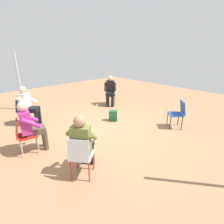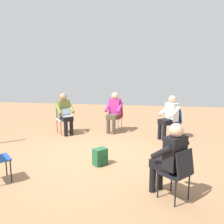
% 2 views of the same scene
% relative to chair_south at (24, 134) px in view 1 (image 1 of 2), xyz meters
% --- Properties ---
extents(ground_plane, '(14.42, 14.42, 0.00)m').
position_rel_chair_south_xyz_m(ground_plane, '(0.24, 2.24, -0.50)').
color(ground_plane, '#99704C').
extents(chair_south, '(0.48, 0.51, 0.85)m').
position_rel_chair_south_xyz_m(chair_south, '(0.00, 0.00, 0.00)').
color(chair_south, red).
rests_on(chair_south, ground).
extents(chair_southwest, '(0.59, 0.58, 0.85)m').
position_rel_chair_south_xyz_m(chair_southwest, '(-1.74, 0.56, 0.00)').
color(chair_southwest, '#1E4799').
rests_on(chair_southwest, ground).
extents(chair_northeast, '(0.58, 0.58, 0.85)m').
position_rel_chair_south_xyz_m(chair_northeast, '(1.70, 3.88, 0.00)').
color(chair_northeast, '#1E4799').
rests_on(chair_northeast, ground).
extents(chair_northwest, '(0.59, 0.58, 0.85)m').
position_rel_chair_south_xyz_m(chair_northwest, '(-1.49, 4.03, 0.00)').
color(chair_northwest, black).
rests_on(chair_northwest, ground).
extents(chair_southeast, '(0.58, 0.58, 0.85)m').
position_rel_chair_south_xyz_m(chair_southeast, '(1.58, 0.48, 0.00)').
color(chair_southeast, '#B7B7BC').
rests_on(chair_southeast, ground).
extents(person_with_laptop, '(0.63, 0.64, 1.24)m').
position_rel_chair_south_xyz_m(person_with_laptop, '(1.47, 0.61, 0.20)').
color(person_with_laptop, black).
rests_on(person_with_laptop, ground).
extents(person_in_black, '(0.63, 0.63, 1.24)m').
position_rel_chair_south_xyz_m(person_in_black, '(-1.37, 3.91, 0.20)').
color(person_in_black, black).
rests_on(person_in_black, ground).
extents(person_in_magenta, '(0.56, 0.57, 1.24)m').
position_rel_chair_south_xyz_m(person_in_magenta, '(0.04, 0.16, 0.20)').
color(person_in_magenta, '#4C4233').
rests_on(person_in_magenta, ground).
extents(person_in_white, '(0.63, 0.63, 1.24)m').
position_rel_chair_south_xyz_m(person_in_white, '(-1.62, 0.67, 0.20)').
color(person_in_white, black).
rests_on(person_in_white, ground).
extents(backpack_near_laptop_user, '(0.34, 0.34, 0.36)m').
position_rel_chair_south_xyz_m(backpack_near_laptop_user, '(-0.03, 2.81, -0.34)').
color(backpack_near_laptop_user, '#235B38').
rests_on(backpack_near_laptop_user, ground).
extents(tent_pole_near, '(0.07, 0.07, 2.21)m').
position_rel_chair_south_xyz_m(tent_pole_near, '(-3.28, 0.98, 0.61)').
color(tent_pole_near, '#B2B2B7').
rests_on(tent_pole_near, ground).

